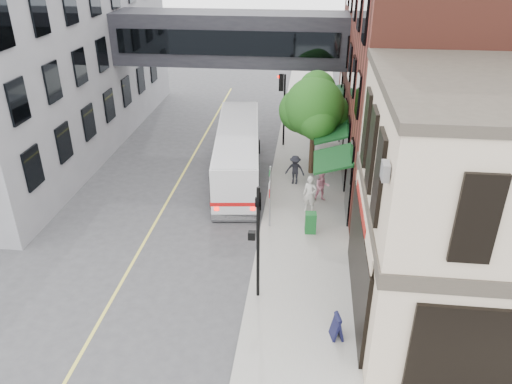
% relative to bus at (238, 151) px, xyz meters
% --- Properties ---
extents(ground, '(120.00, 120.00, 0.00)m').
position_rel_bus_xyz_m(ground, '(1.82, -12.29, -1.53)').
color(ground, '#38383A').
rests_on(ground, ground).
extents(sidewalk_main, '(4.00, 60.00, 0.15)m').
position_rel_bus_xyz_m(sidewalk_main, '(3.82, 1.71, -1.46)').
color(sidewalk_main, gray).
rests_on(sidewalk_main, ground).
extents(brick_building, '(13.76, 18.00, 14.00)m').
position_rel_bus_xyz_m(brick_building, '(11.80, 2.71, 5.46)').
color(brick_building, '#59261C').
rests_on(brick_building, ground).
extents(skyway_bridge, '(14.00, 3.18, 3.00)m').
position_rel_bus_xyz_m(skyway_bridge, '(-1.18, 5.71, 4.97)').
color(skyway_bridge, black).
rests_on(skyway_bridge, ground).
extents(traffic_signal_near, '(0.44, 0.22, 4.60)m').
position_rel_bus_xyz_m(traffic_signal_near, '(2.19, -10.29, 1.45)').
color(traffic_signal_near, black).
rests_on(traffic_signal_near, sidewalk_main).
extents(traffic_signal_far, '(0.53, 0.28, 4.50)m').
position_rel_bus_xyz_m(traffic_signal_far, '(2.08, 4.71, 1.81)').
color(traffic_signal_far, black).
rests_on(traffic_signal_far, sidewalk_main).
extents(street_sign_pole, '(0.08, 0.75, 3.00)m').
position_rel_bus_xyz_m(street_sign_pole, '(2.21, -5.29, 0.40)').
color(street_sign_pole, gray).
rests_on(street_sign_pole, sidewalk_main).
extents(street_tree, '(3.80, 3.20, 5.60)m').
position_rel_bus_xyz_m(street_tree, '(4.01, 0.93, 2.38)').
color(street_tree, '#382619').
rests_on(street_tree, sidewalk_main).
extents(lane_marking, '(0.12, 40.00, 0.01)m').
position_rel_bus_xyz_m(lane_marking, '(-3.18, -2.29, -1.53)').
color(lane_marking, '#D8CC4C').
rests_on(lane_marking, ground).
extents(bus, '(3.38, 10.35, 2.73)m').
position_rel_bus_xyz_m(bus, '(0.00, 0.00, 0.00)').
color(bus, silver).
rests_on(bus, ground).
extents(pedestrian_a, '(0.73, 0.55, 1.81)m').
position_rel_bus_xyz_m(pedestrian_a, '(4.00, -3.70, -0.48)').
color(pedestrian_a, silver).
rests_on(pedestrian_a, sidewalk_main).
extents(pedestrian_b, '(0.83, 0.69, 1.54)m').
position_rel_bus_xyz_m(pedestrian_b, '(4.59, -2.53, -0.61)').
color(pedestrian_b, pink).
rests_on(pedestrian_b, sidewalk_main).
extents(pedestrian_c, '(1.11, 0.74, 1.61)m').
position_rel_bus_xyz_m(pedestrian_c, '(3.17, -0.78, -0.58)').
color(pedestrian_c, black).
rests_on(pedestrian_c, sidewalk_main).
extents(newspaper_box, '(0.52, 0.47, 0.98)m').
position_rel_bus_xyz_m(newspaper_box, '(4.08, -5.65, -0.89)').
color(newspaper_box, '#145822').
rests_on(newspaper_box, sidewalk_main).
extents(sandwich_board, '(0.45, 0.58, 0.91)m').
position_rel_bus_xyz_m(sandwich_board, '(5.05, -12.18, -0.93)').
color(sandwich_board, black).
rests_on(sandwich_board, sidewalk_main).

